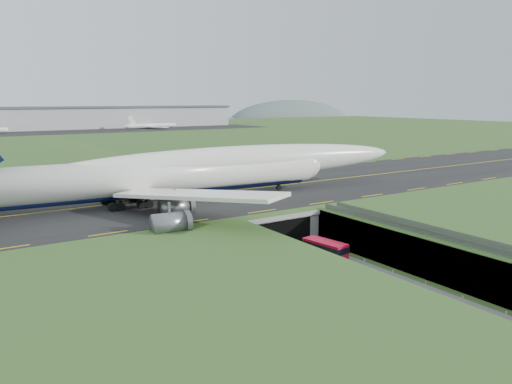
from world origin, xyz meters
TOP-DOWN VIEW (x-y plane):
  - ground at (0.00, 0.00)m, footprint 900.00×900.00m
  - airfield_deck at (0.00, 0.00)m, footprint 800.00×800.00m
  - trench_road at (0.00, -7.50)m, footprint 12.00×75.00m
  - taxiway at (0.00, 33.00)m, footprint 800.00×44.00m
  - tunnel_portal at (0.00, 16.71)m, footprint 17.00×22.30m
  - guideway at (11.00, -19.11)m, footprint 3.00×53.00m
  - jumbo_jet at (-8.23, 29.29)m, footprint 103.59×64.84m
  - shuttle_tram at (1.53, -1.40)m, footprint 4.03×8.14m
  - cargo_terminal at (-0.08, 299.41)m, footprint 320.00×67.00m
  - distant_hills at (64.38, 430.00)m, footprint 700.00×91.00m

SIDE VIEW (x-z plane):
  - distant_hills at x=64.38m, z-range -34.00..26.00m
  - ground at x=0.00m, z-range 0.00..0.00m
  - trench_road at x=0.00m, z-range 0.00..0.20m
  - shuttle_tram at x=1.53m, z-range 0.16..3.33m
  - airfield_deck at x=0.00m, z-range 0.00..6.00m
  - tunnel_portal at x=0.00m, z-range 0.33..6.33m
  - guideway at x=11.00m, z-range 1.80..8.85m
  - taxiway at x=0.00m, z-range 6.00..6.18m
  - jumbo_jet at x=-8.23m, z-range 1.06..22.55m
  - cargo_terminal at x=-0.08m, z-range 6.16..21.76m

